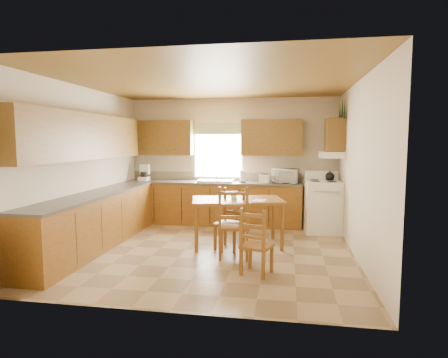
% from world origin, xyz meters
% --- Properties ---
extents(floor, '(4.50, 4.50, 0.00)m').
position_xyz_m(floor, '(0.00, 0.00, 0.00)').
color(floor, '#927651').
rests_on(floor, ground).
extents(ceiling, '(4.50, 4.50, 0.00)m').
position_xyz_m(ceiling, '(0.00, 0.00, 2.70)').
color(ceiling, brown).
rests_on(ceiling, floor).
extents(wall_left, '(4.50, 4.50, 0.00)m').
position_xyz_m(wall_left, '(-2.25, 0.00, 1.35)').
color(wall_left, beige).
rests_on(wall_left, floor).
extents(wall_right, '(4.50, 4.50, 0.00)m').
position_xyz_m(wall_right, '(2.25, 0.00, 1.35)').
color(wall_right, beige).
rests_on(wall_right, floor).
extents(wall_back, '(4.50, 4.50, 0.00)m').
position_xyz_m(wall_back, '(0.00, 2.25, 1.35)').
color(wall_back, beige).
rests_on(wall_back, floor).
extents(wall_front, '(4.50, 4.50, 0.00)m').
position_xyz_m(wall_front, '(0.00, -2.25, 1.35)').
color(wall_front, beige).
rests_on(wall_front, floor).
extents(lower_cab_back, '(3.75, 0.60, 0.88)m').
position_xyz_m(lower_cab_back, '(-0.38, 1.95, 0.44)').
color(lower_cab_back, brown).
rests_on(lower_cab_back, floor).
extents(lower_cab_left, '(0.60, 3.60, 0.88)m').
position_xyz_m(lower_cab_left, '(-1.95, -0.15, 0.44)').
color(lower_cab_left, brown).
rests_on(lower_cab_left, floor).
extents(counter_back, '(3.75, 0.63, 0.04)m').
position_xyz_m(counter_back, '(-0.38, 1.95, 0.90)').
color(counter_back, '#4C463F').
rests_on(counter_back, lower_cab_back).
extents(counter_left, '(0.63, 3.60, 0.04)m').
position_xyz_m(counter_left, '(-1.95, -0.15, 0.90)').
color(counter_left, '#4C463F').
rests_on(counter_left, lower_cab_left).
extents(backsplash, '(3.75, 0.01, 0.18)m').
position_xyz_m(backsplash, '(-0.38, 2.24, 1.01)').
color(backsplash, gray).
rests_on(backsplash, counter_back).
extents(upper_cab_back_left, '(1.41, 0.33, 0.75)m').
position_xyz_m(upper_cab_back_left, '(-1.55, 2.08, 1.85)').
color(upper_cab_back_left, brown).
rests_on(upper_cab_back_left, wall_back).
extents(upper_cab_back_right, '(1.25, 0.33, 0.75)m').
position_xyz_m(upper_cab_back_right, '(0.86, 2.08, 1.85)').
color(upper_cab_back_right, brown).
rests_on(upper_cab_back_right, wall_back).
extents(upper_cab_left, '(0.33, 3.60, 0.75)m').
position_xyz_m(upper_cab_left, '(-2.08, -0.15, 1.85)').
color(upper_cab_left, brown).
rests_on(upper_cab_left, wall_left).
extents(upper_cab_stove, '(0.33, 0.62, 0.62)m').
position_xyz_m(upper_cab_stove, '(2.08, 1.65, 1.90)').
color(upper_cab_stove, brown).
rests_on(upper_cab_stove, wall_right).
extents(range_hood, '(0.44, 0.62, 0.12)m').
position_xyz_m(range_hood, '(2.03, 1.65, 1.52)').
color(range_hood, white).
rests_on(range_hood, wall_right).
extents(window_frame, '(1.13, 0.02, 1.18)m').
position_xyz_m(window_frame, '(-0.30, 2.22, 1.55)').
color(window_frame, white).
rests_on(window_frame, wall_back).
extents(window_pane, '(1.05, 0.01, 1.10)m').
position_xyz_m(window_pane, '(-0.30, 2.21, 1.55)').
color(window_pane, white).
rests_on(window_pane, wall_back).
extents(window_valance, '(1.19, 0.01, 0.24)m').
position_xyz_m(window_valance, '(-0.30, 2.19, 2.05)').
color(window_valance, '#4C6F3D').
rests_on(window_valance, wall_back).
extents(sink_basin, '(0.75, 0.45, 0.04)m').
position_xyz_m(sink_basin, '(-0.30, 1.95, 0.94)').
color(sink_basin, silver).
rests_on(sink_basin, counter_back).
extents(pine_decal_a, '(0.22, 0.22, 0.36)m').
position_xyz_m(pine_decal_a, '(2.21, 1.33, 2.38)').
color(pine_decal_a, black).
rests_on(pine_decal_a, wall_right).
extents(pine_decal_b, '(0.22, 0.22, 0.36)m').
position_xyz_m(pine_decal_b, '(2.21, 1.65, 2.42)').
color(pine_decal_b, black).
rests_on(pine_decal_b, wall_right).
extents(pine_decal_c, '(0.22, 0.22, 0.36)m').
position_xyz_m(pine_decal_c, '(2.21, 1.97, 2.38)').
color(pine_decal_c, black).
rests_on(pine_decal_c, wall_right).
extents(stove, '(0.73, 0.75, 0.99)m').
position_xyz_m(stove, '(1.88, 1.62, 0.50)').
color(stove, white).
rests_on(stove, floor).
extents(coffeemaker, '(0.25, 0.29, 0.38)m').
position_xyz_m(coffeemaker, '(-1.92, 1.95, 1.11)').
color(coffeemaker, white).
rests_on(coffeemaker, counter_back).
extents(paper_towel, '(0.12, 0.12, 0.25)m').
position_xyz_m(paper_towel, '(0.27, 1.92, 1.05)').
color(paper_towel, white).
rests_on(paper_towel, counter_back).
extents(toaster, '(0.24, 0.18, 0.17)m').
position_xyz_m(toaster, '(0.73, 1.89, 1.01)').
color(toaster, white).
rests_on(toaster, counter_back).
extents(microwave, '(0.53, 0.42, 0.29)m').
position_xyz_m(microwave, '(1.16, 1.95, 1.07)').
color(microwave, white).
rests_on(microwave, counter_back).
extents(dining_table, '(1.67, 1.19, 0.81)m').
position_xyz_m(dining_table, '(0.37, 0.37, 0.40)').
color(dining_table, brown).
rests_on(dining_table, floor).
extents(chair_near_left, '(0.51, 0.49, 1.10)m').
position_xyz_m(chair_near_left, '(0.40, -0.27, 0.55)').
color(chair_near_left, brown).
rests_on(chair_near_left, floor).
extents(chair_near_right, '(0.47, 0.46, 0.90)m').
position_xyz_m(chair_near_right, '(0.81, -0.95, 0.45)').
color(chair_near_right, brown).
rests_on(chair_near_right, floor).
extents(chair_far_left, '(0.52, 0.51, 0.99)m').
position_xyz_m(chair_far_left, '(0.27, 0.15, 0.49)').
color(chair_far_left, brown).
rests_on(chair_far_left, floor).
extents(chair_far_right, '(0.46, 0.45, 0.87)m').
position_xyz_m(chair_far_right, '(0.26, 1.69, 0.44)').
color(chair_far_right, brown).
rests_on(chair_far_right, floor).
extents(table_paper, '(0.24, 0.28, 0.00)m').
position_xyz_m(table_paper, '(0.75, 0.27, 0.81)').
color(table_paper, white).
rests_on(table_paper, dining_table).
extents(table_card, '(0.10, 0.02, 0.13)m').
position_xyz_m(table_card, '(0.30, 0.41, 0.87)').
color(table_card, white).
rests_on(table_card, dining_table).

